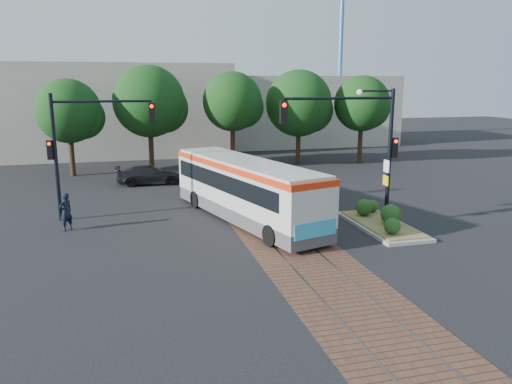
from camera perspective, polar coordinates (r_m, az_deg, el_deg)
ground at (r=22.58m, az=2.13°, el=-4.25°), size 120.00×120.00×0.00m
trackbed at (r=26.29m, az=-0.38°, el=-1.79°), size 3.60×40.00×0.02m
tree_row at (r=37.89m, az=-3.29°, el=10.02°), size 26.40×5.60×7.67m
warehouses at (r=49.84m, az=-8.11°, el=9.34°), size 40.00×13.00×8.00m
crane at (r=59.98m, az=9.67°, el=16.58°), size 8.00×0.50×18.00m
city_bus at (r=23.61m, az=-1.24°, el=0.56°), size 5.24×11.02×2.90m
traffic_island at (r=23.52m, az=14.12°, el=-3.11°), size 2.20×5.20×1.13m
signal_pole_main at (r=22.43m, az=12.37°, el=6.21°), size 5.49×0.46×6.00m
signal_pole_left at (r=24.91m, az=-19.49°, el=5.72°), size 4.99×0.34×6.00m
officer at (r=23.70m, az=-20.91°, el=-2.12°), size 0.74×0.73×1.72m
parked_car at (r=32.90m, az=-12.11°, el=1.92°), size 4.18×1.73×1.21m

